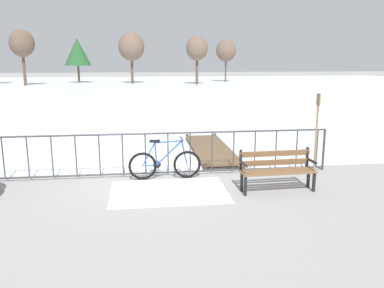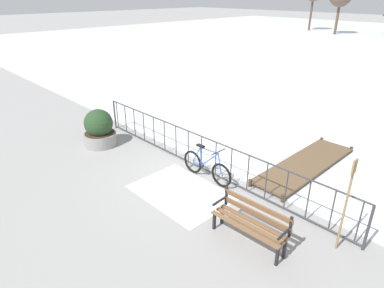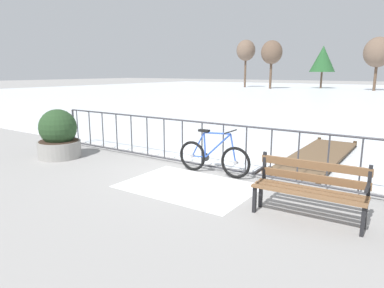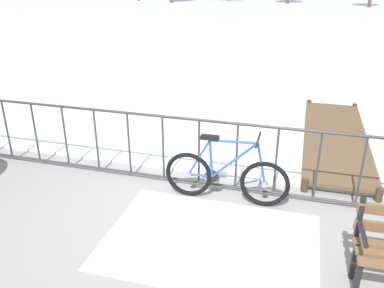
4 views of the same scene
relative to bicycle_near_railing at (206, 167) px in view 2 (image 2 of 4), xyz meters
The scene contains 8 objects.
ground_plane 0.63m from the bicycle_near_railing, 149.82° to the left, with size 160.00×160.00×0.00m, color gray.
snow_patch 1.01m from the bicycle_near_railing, 88.57° to the right, with size 2.47×1.75×0.01m, color white.
railing_fence 0.55m from the bicycle_near_railing, 149.82° to the left, with size 9.06×0.06×1.07m.
bicycle_near_railing is the anchor object (origin of this frame).
park_bench 2.59m from the bicycle_near_railing, 25.90° to the right, with size 1.62×0.54×0.89m.
planter_with_shrub 4.09m from the bicycle_near_railing, 166.94° to the right, with size 1.05×1.05×1.23m.
oar_upright 3.75m from the bicycle_near_railing, ahead, with size 0.04×0.16×1.98m.
wooden_dock 2.97m from the bicycle_near_railing, 58.40° to the left, with size 1.10×4.03×0.20m.
Camera 2 is at (5.85, -5.99, 4.65)m, focal length 31.17 mm.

